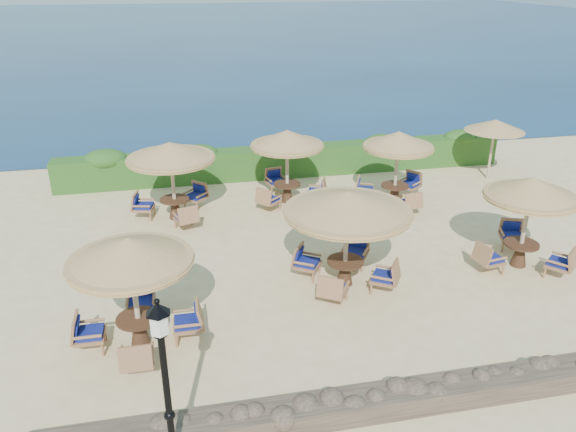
{
  "coord_description": "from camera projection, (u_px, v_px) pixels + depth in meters",
  "views": [
    {
      "loc": [
        -4.34,
        -13.95,
        7.76
      ],
      "look_at": [
        -1.39,
        0.3,
        1.3
      ],
      "focal_mm": 35.0,
      "sensor_mm": 36.0,
      "label": 1
    }
  ],
  "objects": [
    {
      "name": "cafe_set_5",
      "position": [
        397.0,
        155.0,
        19.41
      ],
      "size": [
        2.76,
        2.66,
        2.65
      ],
      "color": "tan",
      "rests_on": "ground"
    },
    {
      "name": "ground",
      "position": [
        337.0,
        257.0,
        16.43
      ],
      "size": [
        120.0,
        120.0,
        0.0
      ],
      "primitive_type": "plane",
      "color": "beige",
      "rests_on": "ground"
    },
    {
      "name": "sea",
      "position": [
        198.0,
        28.0,
        79.09
      ],
      "size": [
        160.0,
        160.0,
        0.0
      ],
      "primitive_type": "plane",
      "color": "#0B254B",
      "rests_on": "ground"
    },
    {
      "name": "stone_wall",
      "position": [
        427.0,
        395.0,
        10.79
      ],
      "size": [
        15.0,
        0.65,
        0.44
      ],
      "primitive_type": "cube",
      "color": "brown",
      "rests_on": "ground"
    },
    {
      "name": "cafe_set_1",
      "position": [
        347.0,
        218.0,
        14.25
      ],
      "size": [
        3.33,
        3.33,
        2.65
      ],
      "color": "tan",
      "rests_on": "ground"
    },
    {
      "name": "cafe_set_3",
      "position": [
        171.0,
        164.0,
        18.19
      ],
      "size": [
        2.89,
        2.89,
        2.65
      ],
      "color": "tan",
      "rests_on": "ground"
    },
    {
      "name": "extra_parasol",
      "position": [
        495.0,
        126.0,
        21.65
      ],
      "size": [
        2.3,
        2.3,
        2.41
      ],
      "color": "tan",
      "rests_on": "ground"
    },
    {
      "name": "cafe_set_2",
      "position": [
        529.0,
        206.0,
        15.22
      ],
      "size": [
        2.7,
        2.73,
        2.65
      ],
      "color": "tan",
      "rests_on": "ground"
    },
    {
      "name": "hedge",
      "position": [
        287.0,
        161.0,
        22.63
      ],
      "size": [
        18.0,
        0.9,
        1.2
      ],
      "primitive_type": "cube",
      "color": "#204817",
      "rests_on": "ground"
    },
    {
      "name": "cafe_set_4",
      "position": [
        287.0,
        152.0,
        19.55
      ],
      "size": [
        2.72,
        2.73,
        2.65
      ],
      "color": "tan",
      "rests_on": "ground"
    },
    {
      "name": "lamp_post",
      "position": [
        168.0,
        398.0,
        8.83
      ],
      "size": [
        0.44,
        0.44,
        3.31
      ],
      "color": "black",
      "rests_on": "ground"
    },
    {
      "name": "cafe_set_0",
      "position": [
        132.0,
        274.0,
        11.9
      ],
      "size": [
        2.8,
        2.8,
        2.65
      ],
      "color": "tan",
      "rests_on": "ground"
    }
  ]
}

